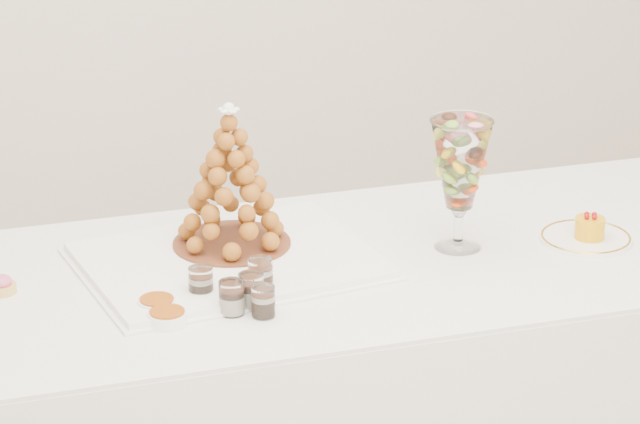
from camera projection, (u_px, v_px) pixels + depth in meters
name	position (u px, v px, depth m)	size (l,w,h in m)	color
buffet_table	(371.00, 413.00, 3.73)	(2.22, 0.93, 0.84)	white
lace_tray	(229.00, 261.00, 3.53)	(0.65, 0.49, 0.02)	white
macaron_vase	(461.00, 166.00, 3.56)	(0.15, 0.15, 0.32)	white
cake_plate	(586.00, 238.00, 3.67)	(0.22, 0.22, 0.01)	white
pink_tart	(1.00, 285.00, 3.39)	(0.07, 0.07, 0.04)	tan
verrine_a	(201.00, 283.00, 3.35)	(0.06, 0.06, 0.07)	white
verrine_b	(251.00, 291.00, 3.31)	(0.06, 0.06, 0.08)	white
verrine_c	(260.00, 275.00, 3.39)	(0.06, 0.06, 0.08)	white
verrine_d	(232.00, 297.00, 3.28)	(0.06, 0.06, 0.08)	white
verrine_e	(263.00, 301.00, 3.27)	(0.05, 0.05, 0.07)	white
ramekin_back	(157.00, 305.00, 3.30)	(0.08, 0.08, 0.03)	white
ramekin_front	(167.00, 318.00, 3.24)	(0.09, 0.09, 0.03)	white
croquembouche	(230.00, 177.00, 3.53)	(0.29, 0.29, 0.35)	brown
mousse_cake	(590.00, 228.00, 3.65)	(0.07, 0.07, 0.06)	#EAA00A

